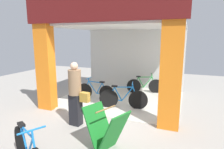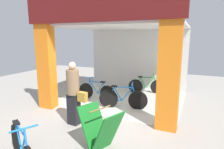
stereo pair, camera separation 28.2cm
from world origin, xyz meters
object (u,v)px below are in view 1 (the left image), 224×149
object	(u,v)px
bicycle_inside_0	(96,91)
bicycle_inside_2	(123,98)
bicycle_inside_1	(145,85)
pedestrian_0	(76,93)
sandwich_board_sign	(106,129)

from	to	relation	value
bicycle_inside_0	bicycle_inside_2	world-z (taller)	bicycle_inside_2
bicycle_inside_0	bicycle_inside_1	size ratio (longest dim) A/B	1.04
pedestrian_0	bicycle_inside_1	bearing A→B (deg)	74.02
sandwich_board_sign	pedestrian_0	world-z (taller)	pedestrian_0
bicycle_inside_2	pedestrian_0	size ratio (longest dim) A/B	0.92
bicycle_inside_1	bicycle_inside_2	size ratio (longest dim) A/B	0.92
bicycle_inside_0	pedestrian_0	distance (m)	2.29
sandwich_board_sign	pedestrian_0	xyz separation A→B (m)	(-1.25, 0.82, 0.44)
pedestrian_0	bicycle_inside_2	bearing A→B (deg)	64.05
bicycle_inside_0	bicycle_inside_1	bearing A→B (deg)	46.23
bicycle_inside_1	bicycle_inside_0	bearing A→B (deg)	-133.77
bicycle_inside_1	pedestrian_0	distance (m)	3.99
pedestrian_0	sandwich_board_sign	bearing A→B (deg)	-33.33
bicycle_inside_0	sandwich_board_sign	distance (m)	3.45
bicycle_inside_2	pedestrian_0	xyz separation A→B (m)	(-0.81, -1.66, 0.54)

